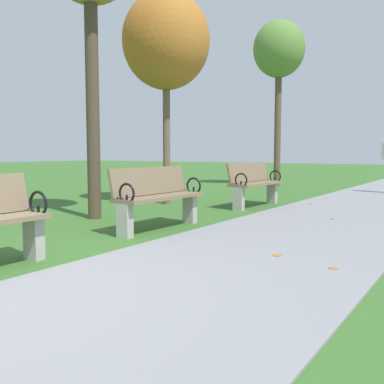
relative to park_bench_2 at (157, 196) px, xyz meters
The scene contains 5 objects.
park_bench_2 is the anchor object (origin of this frame).
park_bench_3 3.24m from the park_bench_2, 90.00° to the left, with size 0.53×1.62×0.90m.
tree_3 4.35m from the park_bench_2, 124.10° to the left, with size 1.84×1.84×4.46m.
tree_4 9.72m from the park_bench_2, 101.55° to the left, with size 1.65×1.65×5.34m.
scattered_leaves 1.63m from the park_bench_2, 72.25° to the left, with size 4.76×9.43×0.02m.
Camera 1 is at (3.41, -2.06, 1.12)m, focal length 41.58 mm.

